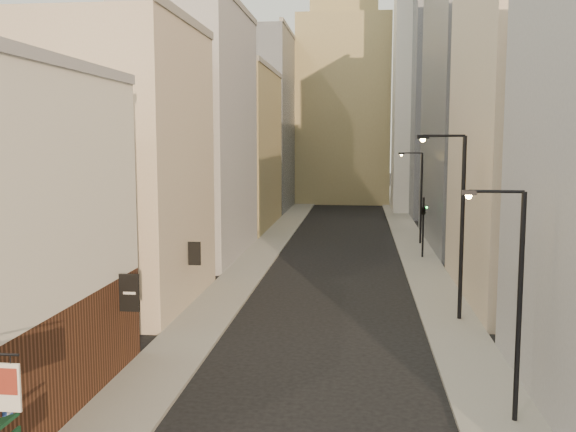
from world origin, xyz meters
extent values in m
cube|color=gray|center=(-6.50, 55.00, 0.07)|extent=(3.00, 140.00, 0.15)
cube|color=gray|center=(6.50, 55.00, 0.07)|extent=(3.00, 140.00, 0.15)
cube|color=#939398|center=(-8.20, 9.00, 12.10)|extent=(0.60, 16.00, 0.40)
cube|color=maroon|center=(-6.10, 3.00, 4.30)|extent=(0.70, 0.10, 0.60)
cube|color=#254BB3|center=(-7.95, 6.20, 2.20)|extent=(0.08, 0.40, 0.50)
cube|color=black|center=(-7.30, 14.00, 3.60)|extent=(0.80, 0.08, 1.50)
cube|color=black|center=(-7.30, 24.00, 3.40)|extent=(0.70, 0.08, 1.30)
cube|color=#C0AB8F|center=(-12.00, 26.00, 8.00)|extent=(8.00, 12.00, 16.00)
cube|color=#939398|center=(-12.00, 42.00, 10.00)|extent=(8.00, 16.00, 20.00)
cube|color=#938356|center=(-12.00, 60.00, 8.50)|extent=(8.00, 18.00, 17.00)
cube|color=gray|center=(-12.00, 80.00, 12.00)|extent=(8.00, 20.00, 24.00)
cube|color=#C0AB8F|center=(12.00, 30.00, 10.00)|extent=(8.00, 16.00, 20.00)
cube|color=gray|center=(12.00, 50.00, 13.00)|extent=(8.00, 20.00, 26.00)
cube|color=gray|center=(18.00, 78.00, 25.00)|extent=(20.00, 22.00, 50.00)
cube|color=#938356|center=(-1.00, 92.00, 14.00)|extent=(14.00, 14.00, 28.00)
cube|color=#938356|center=(-1.00, 92.00, 31.00)|extent=(10.00, 10.00, 6.00)
cube|color=silver|center=(10.00, 78.00, 17.00)|extent=(8.00, 8.00, 34.00)
cylinder|color=black|center=(6.96, 11.67, 3.95)|extent=(0.18, 0.18, 7.89)
cylinder|color=black|center=(6.08, 11.69, 7.89)|extent=(1.76, 0.16, 0.11)
cube|color=black|center=(5.20, 11.72, 7.85)|extent=(0.49, 0.21, 0.16)
sphere|color=#FAB63E|center=(5.20, 11.72, 7.74)|extent=(0.21, 0.21, 0.21)
cylinder|color=black|center=(6.99, 24.20, 4.89)|extent=(0.22, 0.22, 9.79)
cylinder|color=black|center=(5.92, 24.05, 9.79)|extent=(2.17, 0.44, 0.13)
cube|color=black|center=(4.84, 23.89, 9.73)|extent=(0.63, 0.32, 0.20)
sphere|color=#FAB63E|center=(4.84, 23.89, 9.59)|extent=(0.26, 0.26, 0.26)
cylinder|color=black|center=(7.24, 49.45, 4.21)|extent=(0.19, 0.19, 8.41)
cylinder|color=black|center=(6.31, 49.53, 8.41)|extent=(1.87, 0.29, 0.11)
cube|color=black|center=(5.38, 49.62, 8.37)|extent=(0.53, 0.25, 0.17)
sphere|color=#FAB63E|center=(5.38, 49.62, 8.25)|extent=(0.22, 0.22, 0.22)
cylinder|color=black|center=(6.77, 42.36, 2.50)|extent=(0.16, 0.16, 5.00)
imported|color=black|center=(6.77, 42.36, 4.20)|extent=(0.66, 0.66, 1.28)
sphere|color=#19E533|center=(7.02, 42.36, 4.20)|extent=(0.16, 0.16, 0.16)
camera|label=1|loc=(1.64, -9.77, 9.55)|focal=40.00mm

